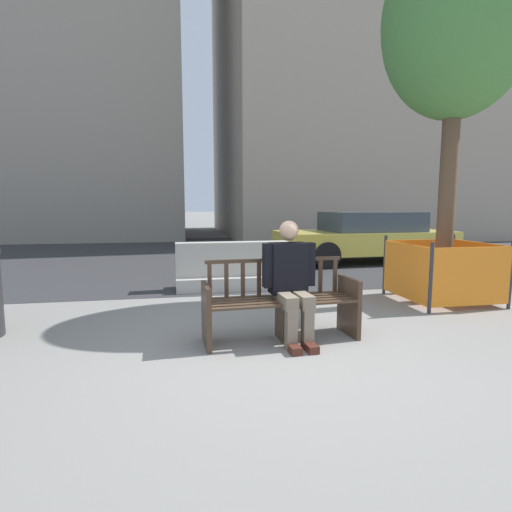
{
  "coord_description": "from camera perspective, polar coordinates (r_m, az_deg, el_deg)",
  "views": [
    {
      "loc": [
        -0.96,
        -3.76,
        1.47
      ],
      "look_at": [
        0.09,
        1.9,
        0.75
      ],
      "focal_mm": 28.0,
      "sensor_mm": 36.0,
      "label": 1
    }
  ],
  "objects": [
    {
      "name": "ground_plane",
      "position": [
        4.15,
        3.68,
        -13.63
      ],
      "size": [
        200.0,
        200.0,
        0.0
      ],
      "primitive_type": "plane",
      "color": "gray"
    },
    {
      "name": "construction_fence",
      "position": [
        6.83,
        25.12,
        -1.77
      ],
      "size": [
        1.31,
        1.31,
        0.99
      ],
      "color": "#2D2D33",
      "rests_on": "ground"
    },
    {
      "name": "street_bench",
      "position": [
        4.45,
        3.46,
        -6.87
      ],
      "size": [
        1.72,
        0.62,
        0.88
      ],
      "color": "#473323",
      "rests_on": "ground"
    },
    {
      "name": "jersey_barrier_centre",
      "position": [
        7.14,
        -3.34,
        -1.98
      ],
      "size": [
        2.01,
        0.71,
        0.84
      ],
      "color": "#ADA89E",
      "rests_on": "ground"
    },
    {
      "name": "car_taxi_near",
      "position": [
        10.88,
        15.39,
        2.69
      ],
      "size": [
        4.57,
        2.09,
        1.32
      ],
      "color": "#DBC64C",
      "rests_on": "ground"
    },
    {
      "name": "seated_person",
      "position": [
        4.36,
        4.99,
        -3.21
      ],
      "size": [
        0.59,
        0.74,
        1.31
      ],
      "color": "black",
      "rests_on": "ground"
    },
    {
      "name": "street_asphalt",
      "position": [
        12.59,
        -6.04,
        0.42
      ],
      "size": [
        120.0,
        12.0,
        0.01
      ],
      "primitive_type": "cube",
      "color": "#333335",
      "rests_on": "ground"
    },
    {
      "name": "street_tree",
      "position": [
        7.25,
        26.82,
        27.57
      ],
      "size": [
        2.12,
        2.12,
        5.52
      ],
      "color": "brown",
      "rests_on": "ground"
    },
    {
      "name": "fire_hydrant",
      "position": [
        7.95,
        31.29,
        -1.75
      ],
      "size": [
        0.4,
        0.22,
        0.82
      ],
      "color": "gold",
      "rests_on": "ground"
    }
  ]
}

